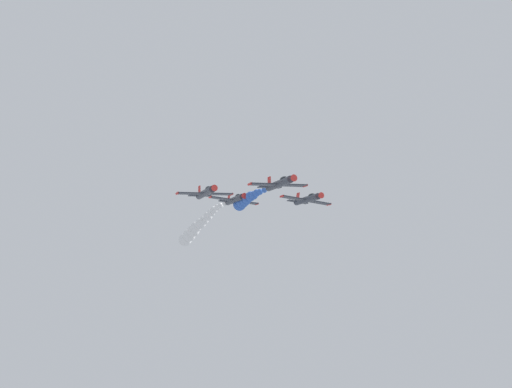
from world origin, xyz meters
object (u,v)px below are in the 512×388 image
airplane_left_inner (307,199)px  airplane_left_outer (235,199)px  airplane_right_inner (206,192)px  airplane_lead (279,183)px

airplane_left_inner → airplane_left_outer: 14.09m
airplane_left_inner → airplane_right_inner: bearing=-0.0°
airplane_lead → airplane_left_inner: airplane_lead is taller
airplane_lead → airplane_left_outer: airplane_lead is taller
airplane_lead → airplane_right_inner: (9.07, -10.03, -0.49)m
airplane_lead → airplane_right_inner: 13.53m
airplane_lead → airplane_left_outer: bearing=-87.1°
airplane_left_inner → airplane_lead: bearing=46.8°
airplane_lead → airplane_left_inner: size_ratio=1.00×
airplane_lead → airplane_left_inner: bearing=-133.2°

